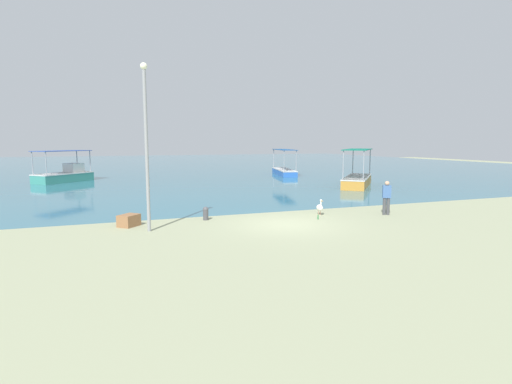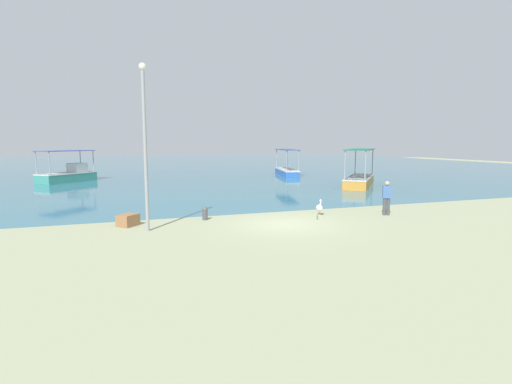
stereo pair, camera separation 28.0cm
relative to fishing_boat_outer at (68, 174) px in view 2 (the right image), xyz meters
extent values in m
plane|color=#999F7A|center=(11.13, -23.88, -0.66)|extent=(120.00, 120.00, 0.00)
cube|color=#336E82|center=(11.13, 24.12, -0.66)|extent=(110.00, 90.00, 0.00)
cube|color=teal|center=(-0.11, -0.11, -0.25)|extent=(5.00, 5.01, 0.81)
cube|color=silver|center=(-0.11, -0.11, 0.11)|extent=(5.06, 5.07, 0.08)
cylinder|color=#99999E|center=(-1.13, -2.35, 1.13)|extent=(0.08, 0.08, 1.95)
cylinder|color=#99999E|center=(-2.35, -1.14, 1.13)|extent=(0.08, 0.08, 1.95)
cylinder|color=#99999E|center=(2.13, 0.93, 1.13)|extent=(0.08, 0.08, 1.95)
cylinder|color=#99999E|center=(0.92, 2.14, 1.13)|extent=(0.08, 0.08, 1.95)
cube|color=#2D4998|center=(-0.11, -0.11, 2.13)|extent=(4.93, 4.94, 0.05)
cube|color=silver|center=(0.71, 0.71, 0.57)|extent=(1.87, 1.87, 0.83)
cube|color=orange|center=(22.84, -11.96, -0.27)|extent=(5.70, 6.35, 0.78)
cube|color=silver|center=(22.84, -11.96, 0.08)|extent=(5.76, 6.41, 0.08)
cylinder|color=#99999E|center=(24.31, -9.06, 1.21)|extent=(0.08, 0.08, 2.18)
cylinder|color=#99999E|center=(25.44, -10.00, 1.21)|extent=(0.08, 0.08, 2.18)
cylinder|color=#99999E|center=(20.24, -13.92, 1.21)|extent=(0.08, 0.08, 2.18)
cylinder|color=#99999E|center=(21.38, -14.87, 1.21)|extent=(0.08, 0.08, 2.18)
cube|color=#0E6852|center=(22.84, -11.96, 2.33)|extent=(5.65, 6.26, 0.05)
cube|color=blue|center=(21.77, 0.34, -0.35)|extent=(3.00, 7.09, 0.62)
cube|color=silver|center=(21.77, 0.34, -0.08)|extent=(3.05, 7.14, 0.08)
cylinder|color=#99999E|center=(21.66, -2.94, 1.01)|extent=(0.08, 0.08, 2.10)
cylinder|color=#99999E|center=(20.44, -2.66, 1.01)|extent=(0.08, 0.08, 2.10)
cylinder|color=#99999E|center=(23.10, 3.33, 1.01)|extent=(0.08, 0.08, 2.10)
cylinder|color=#99999E|center=(21.89, 3.61, 1.01)|extent=(0.08, 0.08, 2.10)
cube|color=navy|center=(21.77, 0.34, 2.09)|extent=(3.06, 6.92, 0.05)
cylinder|color=#E0997A|center=(13.70, -22.34, -0.55)|extent=(0.03, 0.03, 0.22)
cylinder|color=#E0997A|center=(13.60, -22.32, -0.55)|extent=(0.03, 0.03, 0.22)
ellipsoid|color=white|center=(13.64, -22.36, -0.31)|extent=(0.35, 0.59, 0.32)
ellipsoid|color=white|center=(13.68, -22.11, -0.29)|extent=(0.14, 0.17, 0.10)
cylinder|color=white|center=(13.62, -22.51, -0.08)|extent=(0.07, 0.07, 0.26)
sphere|color=white|center=(13.62, -22.51, 0.08)|extent=(0.11, 0.11, 0.11)
cone|color=#E5933F|center=(13.60, -22.68, 0.07)|extent=(0.09, 0.30, 0.06)
cylinder|color=gray|center=(5.35, -23.22, 2.54)|extent=(0.14, 0.14, 6.40)
sphere|color=#EAEACC|center=(5.35, -23.22, 5.85)|extent=(0.28, 0.28, 0.28)
cylinder|color=#47474C|center=(8.03, -21.73, -0.43)|extent=(0.25, 0.25, 0.47)
sphere|color=#4C4C51|center=(8.03, -21.73, -0.16)|extent=(0.26, 0.26, 0.26)
cylinder|color=#424348|center=(16.83, -23.52, -0.24)|extent=(0.16, 0.16, 0.85)
cylinder|color=#424348|center=(16.67, -23.43, -0.24)|extent=(0.16, 0.16, 0.85)
cube|color=#3E639D|center=(16.75, -23.48, 0.50)|extent=(0.46, 0.38, 0.62)
sphere|color=tan|center=(16.75, -23.48, 0.92)|extent=(0.22, 0.22, 0.22)
cube|color=#92643F|center=(4.61, -21.97, -0.41)|extent=(1.04, 1.05, 0.51)
cylinder|color=#3F7F4C|center=(13.00, -23.38, -0.56)|extent=(0.07, 0.07, 0.20)
cylinder|color=#3F7F4C|center=(13.00, -23.38, -0.43)|extent=(0.03, 0.03, 0.07)
camera|label=1|loc=(4.03, -39.64, 2.95)|focal=28.00mm
camera|label=2|loc=(4.29, -39.73, 2.95)|focal=28.00mm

